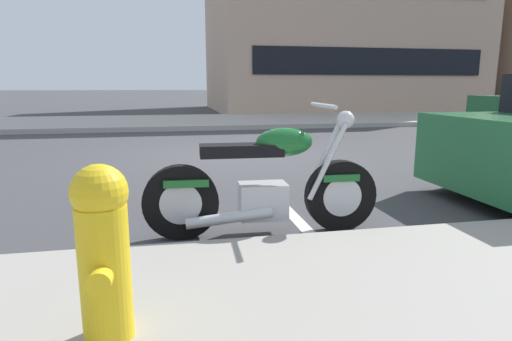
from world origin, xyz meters
The scene contains 6 objects.
ground_plane centered at (0.00, 0.00, 0.00)m, with size 260.00×260.00×0.00m, color #3D3D3F.
sidewalk_far_curb centered at (12.00, 7.02, 0.07)m, with size 120.00×5.00×0.14m, color #ADA89E.
parking_stall_stripe centered at (0.00, -3.92, 0.00)m, with size 0.12×2.20×0.01m, color silver.
parked_motorcycle centered at (-0.38, -4.19, 0.42)m, with size 2.00×0.62×1.11m.
fire_hydrant centered at (-1.45, -5.76, 0.56)m, with size 0.24×0.36×0.79m.
townhouse_corner_block centered at (7.16, 14.29, 5.10)m, with size 12.06×10.03×10.21m.
Camera 1 is at (-1.14, -7.59, 1.25)m, focal length 29.85 mm.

